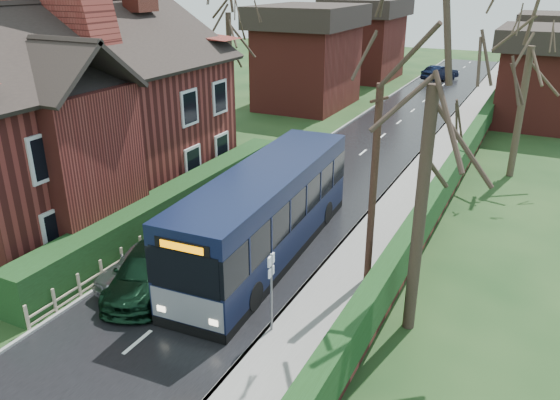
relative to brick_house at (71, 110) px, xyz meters
The scene contains 18 objects.
ground 10.87m from the brick_house, 28.67° to the right, with size 140.00×140.00×0.00m, color #314C20.
road 11.07m from the brick_house, 30.89° to the left, with size 6.00×100.00×0.02m, color black.
pavement 14.64m from the brick_house, 21.92° to the left, with size 2.50×100.00×0.14m, color slate.
kerb_right 13.59m from the brick_house, 23.91° to the left, with size 0.12×100.00×0.14m, color gray.
kerb_left 8.85m from the brick_house, 42.59° to the left, with size 0.12×100.00×0.10m, color gray.
front_hedge 6.02m from the brick_house, ahead, with size 1.20×16.00×1.60m, color black.
picket_fence 6.83m from the brick_house, ahead, with size 0.10×16.00×0.90m, color #988C67, non-canonical shape.
right_wall_hedge 15.80m from the brick_house, 19.77° to the left, with size 0.60×50.00×1.80m.
brick_house is the anchor object (origin of this frame).
bus 9.93m from the brick_house, ahead, with size 3.10×11.04×3.32m.
car_silver 8.61m from the brick_house, 29.02° to the right, with size 1.65×4.10×1.40m, color #A6A7AB.
car_green 9.13m from the brick_house, 31.18° to the right, with size 1.84×4.52×1.31m, color black.
car_distant 40.53m from the brick_house, 78.74° to the left, with size 1.52×4.35×1.43m, color black.
bus_stop_sign 13.10m from the brick_house, 21.46° to the right, with size 0.09×0.39×2.60m.
telegraph_pole 13.59m from the brick_house, ahead, with size 0.34×0.85×6.72m.
tree_right_near 15.95m from the brick_house, ahead, with size 4.72×4.72×10.19m.
tree_right_far 21.32m from the brick_house, 37.32° to the left, with size 4.83×4.83×9.34m.
tree_house_side 13.74m from the brick_house, 90.87° to the left, with size 4.76×4.76×10.82m.
Camera 1 is at (9.28, -11.60, 9.61)m, focal length 35.00 mm.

